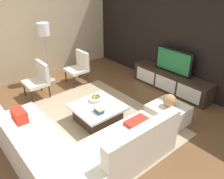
{
  "coord_description": "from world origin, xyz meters",
  "views": [
    {
      "loc": [
        3.12,
        -2.21,
        2.84
      ],
      "look_at": [
        -0.19,
        0.56,
        0.56
      ],
      "focal_mm": 36.69,
      "sensor_mm": 36.0,
      "label": 1
    }
  ],
  "objects_px": {
    "fruit_bowl": "(96,98)",
    "media_console": "(171,81)",
    "accent_chair_near": "(39,78)",
    "book_stack": "(99,110)",
    "accent_chair_far": "(79,65)",
    "sectional_couch": "(72,147)",
    "ottoman": "(168,114)",
    "television": "(173,61)",
    "coffee_table": "(98,113)",
    "floor_lamp": "(44,33)",
    "decorative_ball": "(170,100)"
  },
  "relations": [
    {
      "from": "media_console",
      "to": "accent_chair_far",
      "type": "distance_m",
      "value": 2.5
    },
    {
      "from": "coffee_table",
      "to": "floor_lamp",
      "type": "bearing_deg",
      "value": 176.75
    },
    {
      "from": "sectional_couch",
      "to": "decorative_ball",
      "type": "distance_m",
      "value": 2.1
    },
    {
      "from": "fruit_bowl",
      "to": "accent_chair_near",
      "type": "bearing_deg",
      "value": -161.77
    },
    {
      "from": "sectional_couch",
      "to": "book_stack",
      "type": "bearing_deg",
      "value": 115.45
    },
    {
      "from": "television",
      "to": "coffee_table",
      "type": "height_order",
      "value": "television"
    },
    {
      "from": "ottoman",
      "to": "floor_lamp",
      "type": "bearing_deg",
      "value": -164.75
    },
    {
      "from": "accent_chair_near",
      "to": "book_stack",
      "type": "relative_size",
      "value": 4.02
    },
    {
      "from": "sectional_couch",
      "to": "accent_chair_near",
      "type": "relative_size",
      "value": 2.89
    },
    {
      "from": "ottoman",
      "to": "book_stack",
      "type": "xyz_separation_m",
      "value": [
        -0.74,
        -1.2,
        0.23
      ]
    },
    {
      "from": "fruit_bowl",
      "to": "sectional_couch",
      "type": "bearing_deg",
      "value": -53.18
    },
    {
      "from": "fruit_bowl",
      "to": "book_stack",
      "type": "distance_m",
      "value": 0.46
    },
    {
      "from": "floor_lamp",
      "to": "fruit_bowl",
      "type": "height_order",
      "value": "floor_lamp"
    },
    {
      "from": "coffee_table",
      "to": "accent_chair_far",
      "type": "height_order",
      "value": "accent_chair_far"
    },
    {
      "from": "ottoman",
      "to": "decorative_ball",
      "type": "bearing_deg",
      "value": 0.0
    },
    {
      "from": "television",
      "to": "sectional_couch",
      "type": "xyz_separation_m",
      "value": [
        0.53,
        -3.28,
        -0.53
      ]
    },
    {
      "from": "ottoman",
      "to": "decorative_ball",
      "type": "height_order",
      "value": "decorative_ball"
    },
    {
      "from": "television",
      "to": "accent_chair_far",
      "type": "relative_size",
      "value": 1.22
    },
    {
      "from": "television",
      "to": "fruit_bowl",
      "type": "height_order",
      "value": "television"
    },
    {
      "from": "ottoman",
      "to": "decorative_ball",
      "type": "xyz_separation_m",
      "value": [
        0.0,
        0.0,
        0.33
      ]
    },
    {
      "from": "media_console",
      "to": "book_stack",
      "type": "xyz_separation_m",
      "value": [
        0.12,
        -2.42,
        0.18
      ]
    },
    {
      "from": "book_stack",
      "to": "accent_chair_far",
      "type": "bearing_deg",
      "value": 156.91
    },
    {
      "from": "coffee_table",
      "to": "book_stack",
      "type": "bearing_deg",
      "value": -29.18
    },
    {
      "from": "ottoman",
      "to": "decorative_ball",
      "type": "relative_size",
      "value": 2.72
    },
    {
      "from": "accent_chair_far",
      "to": "coffee_table",
      "type": "bearing_deg",
      "value": -15.33
    },
    {
      "from": "fruit_bowl",
      "to": "accent_chair_far",
      "type": "distance_m",
      "value": 1.8
    },
    {
      "from": "coffee_table",
      "to": "decorative_ball",
      "type": "distance_m",
      "value": 1.48
    },
    {
      "from": "book_stack",
      "to": "television",
      "type": "bearing_deg",
      "value": 92.84
    },
    {
      "from": "television",
      "to": "accent_chair_far",
      "type": "height_order",
      "value": "television"
    },
    {
      "from": "floor_lamp",
      "to": "accent_chair_far",
      "type": "height_order",
      "value": "floor_lamp"
    },
    {
      "from": "media_console",
      "to": "sectional_couch",
      "type": "xyz_separation_m",
      "value": [
        0.53,
        -3.28,
        0.03
      ]
    },
    {
      "from": "fruit_bowl",
      "to": "media_console",
      "type": "bearing_deg",
      "value": 82.7
    },
    {
      "from": "sectional_couch",
      "to": "book_stack",
      "type": "relative_size",
      "value": 11.62
    },
    {
      "from": "accent_chair_far",
      "to": "television",
      "type": "bearing_deg",
      "value": 45.1
    },
    {
      "from": "media_console",
      "to": "coffee_table",
      "type": "bearing_deg",
      "value": -92.49
    },
    {
      "from": "media_console",
      "to": "ottoman",
      "type": "bearing_deg",
      "value": -54.87
    },
    {
      "from": "accent_chair_near",
      "to": "fruit_bowl",
      "type": "relative_size",
      "value": 3.11
    },
    {
      "from": "media_console",
      "to": "sectional_couch",
      "type": "bearing_deg",
      "value": -80.83
    },
    {
      "from": "television",
      "to": "floor_lamp",
      "type": "bearing_deg",
      "value": -139.87
    },
    {
      "from": "ottoman",
      "to": "coffee_table",
      "type": "bearing_deg",
      "value": -131.86
    },
    {
      "from": "coffee_table",
      "to": "fruit_bowl",
      "type": "bearing_deg",
      "value": 151.15
    },
    {
      "from": "television",
      "to": "floor_lamp",
      "type": "relative_size",
      "value": 0.65
    },
    {
      "from": "media_console",
      "to": "accent_chair_near",
      "type": "distance_m",
      "value": 3.33
    },
    {
      "from": "media_console",
      "to": "floor_lamp",
      "type": "relative_size",
      "value": 1.35
    },
    {
      "from": "sectional_couch",
      "to": "accent_chair_near",
      "type": "distance_m",
      "value": 2.5
    },
    {
      "from": "sectional_couch",
      "to": "accent_chair_far",
      "type": "bearing_deg",
      "value": 144.93
    },
    {
      "from": "accent_chair_far",
      "to": "media_console",
      "type": "bearing_deg",
      "value": 45.09
    },
    {
      "from": "sectional_couch",
      "to": "ottoman",
      "type": "distance_m",
      "value": 2.08
    },
    {
      "from": "ottoman",
      "to": "accent_chair_far",
      "type": "distance_m",
      "value": 2.85
    },
    {
      "from": "accent_chair_far",
      "to": "book_stack",
      "type": "relative_size",
      "value": 4.02
    }
  ]
}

